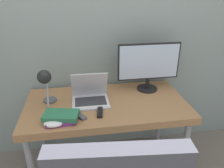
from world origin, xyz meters
name	(u,v)px	position (x,y,z in m)	size (l,w,h in m)	color
wall_back	(100,25)	(0.00, 0.76, 1.30)	(8.00, 0.05, 2.60)	gray
desk	(106,109)	(0.00, 0.35, 0.67)	(1.34, 0.70, 0.74)	#996B42
laptop	(90,96)	(-0.13, 0.38, 0.79)	(0.30, 0.25, 0.25)	silver
monitor	(149,64)	(0.41, 0.53, 0.98)	(0.56, 0.19, 0.44)	black
desk_lamp	(45,81)	(-0.47, 0.34, 0.97)	(0.11, 0.23, 0.33)	#4C4C51
book_stack	(61,117)	(-0.36, 0.14, 0.77)	(0.27, 0.20, 0.06)	#753384
tv_remote	(100,112)	(-0.07, 0.18, 0.75)	(0.06, 0.14, 0.02)	black
media_remote	(78,115)	(-0.23, 0.18, 0.75)	(0.12, 0.16, 0.02)	#4C4C51
game_controller	(54,123)	(-0.40, 0.08, 0.76)	(0.14, 0.09, 0.04)	white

